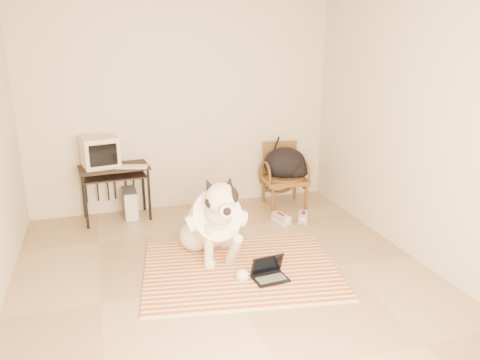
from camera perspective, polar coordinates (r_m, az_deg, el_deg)
name	(u,v)px	position (r m, az deg, el deg)	size (l,w,h in m)	color
floor	(230,283)	(4.53, -1.22, -12.47)	(4.50, 4.50, 0.00)	#99825E
wall_back	(182,107)	(6.19, -7.07, 8.81)	(4.50, 4.50, 0.00)	beige
wall_front	(374,257)	(2.07, 16.06, -9.05)	(4.50, 4.50, 0.00)	beige
wall_right	(425,131)	(4.95, 21.65, 5.62)	(4.50, 4.50, 0.00)	beige
rug	(241,270)	(4.74, 0.08, -10.87)	(2.09, 1.72, 0.02)	#DD3C0B
dog	(214,222)	(4.87, -3.21, -5.12)	(0.66, 1.37, 0.99)	silver
laptop	(269,273)	(4.55, 3.58, -11.25)	(0.35, 0.27, 0.23)	black
computer_desk	(115,174)	(5.99, -15.05, 0.68)	(0.87, 0.53, 0.69)	black
crt_monitor	(100,152)	(5.98, -16.71, 3.31)	(0.48, 0.46, 0.37)	beige
desk_keyboard	(132,167)	(5.86, -13.03, 1.59)	(0.37, 0.14, 0.02)	beige
pc_tower	(130,203)	(6.16, -13.23, -2.79)	(0.17, 0.39, 0.37)	#4F4F52
rattan_chair	(284,175)	(6.39, 5.33, 0.62)	(0.60, 0.58, 0.84)	brown
backpack	(287,164)	(6.32, 5.72, 1.92)	(0.61, 0.48, 0.43)	black
sneaker_left	(281,218)	(5.90, 5.05, -4.70)	(0.18, 0.31, 0.10)	silver
sneaker_right	(303,217)	(5.98, 7.70, -4.50)	(0.23, 0.30, 0.10)	silver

